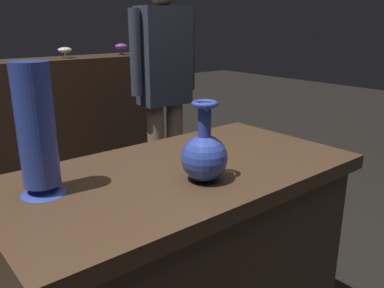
{
  "coord_description": "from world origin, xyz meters",
  "views": [
    {
      "loc": [
        -0.75,
        -0.96,
        1.26
      ],
      "look_at": [
        -0.0,
        -0.06,
        0.9
      ],
      "focal_mm": 36.71,
      "sensor_mm": 36.0,
      "label": 1
    }
  ],
  "objects_px": {
    "vase_centerpiece": "(204,155)",
    "shelf_vase_right": "(65,50)",
    "shelf_vase_far_right": "(121,47)",
    "visitor_near_right": "(164,82)",
    "vase_tall_behind": "(37,133)"
  },
  "relations": [
    {
      "from": "vase_centerpiece",
      "to": "vase_tall_behind",
      "type": "xyz_separation_m",
      "value": [
        -0.41,
        0.22,
        0.09
      ]
    },
    {
      "from": "shelf_vase_far_right",
      "to": "visitor_near_right",
      "type": "xyz_separation_m",
      "value": [
        -0.32,
        -1.09,
        -0.16
      ]
    },
    {
      "from": "vase_tall_behind",
      "to": "visitor_near_right",
      "type": "xyz_separation_m",
      "value": [
        1.14,
        1.0,
        -0.08
      ]
    },
    {
      "from": "vase_centerpiece",
      "to": "visitor_near_right",
      "type": "height_order",
      "value": "visitor_near_right"
    },
    {
      "from": "vase_centerpiece",
      "to": "vase_tall_behind",
      "type": "distance_m",
      "value": 0.48
    },
    {
      "from": "vase_centerpiece",
      "to": "vase_tall_behind",
      "type": "relative_size",
      "value": 0.67
    },
    {
      "from": "vase_centerpiece",
      "to": "shelf_vase_right",
      "type": "relative_size",
      "value": 2.21
    },
    {
      "from": "vase_centerpiece",
      "to": "shelf_vase_right",
      "type": "height_order",
      "value": "shelf_vase_right"
    },
    {
      "from": "vase_centerpiece",
      "to": "visitor_near_right",
      "type": "bearing_deg",
      "value": 59.07
    },
    {
      "from": "shelf_vase_right",
      "to": "vase_tall_behind",
      "type": "bearing_deg",
      "value": -114.4
    },
    {
      "from": "vase_centerpiece",
      "to": "shelf_vase_right",
      "type": "distance_m",
      "value": 2.36
    },
    {
      "from": "shelf_vase_right",
      "to": "shelf_vase_far_right",
      "type": "relative_size",
      "value": 1.0
    },
    {
      "from": "shelf_vase_far_right",
      "to": "vase_tall_behind",
      "type": "bearing_deg",
      "value": -125.0
    },
    {
      "from": "shelf_vase_right",
      "to": "shelf_vase_far_right",
      "type": "xyz_separation_m",
      "value": [
        0.52,
        0.01,
        0.01
      ]
    },
    {
      "from": "vase_centerpiece",
      "to": "shelf_vase_far_right",
      "type": "height_order",
      "value": "shelf_vase_far_right"
    }
  ]
}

